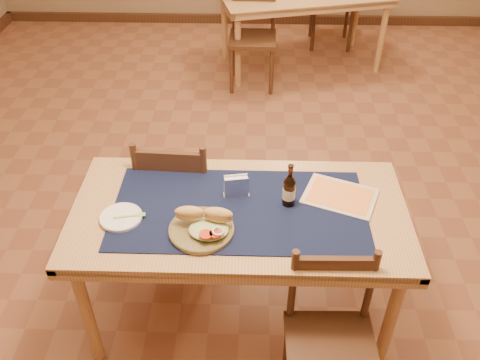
{
  "coord_description": "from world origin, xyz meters",
  "views": [
    {
      "loc": [
        0.06,
        -2.6,
        2.36
      ],
      "look_at": [
        0.0,
        -0.7,
        0.85
      ],
      "focal_mm": 38.0,
      "sensor_mm": 36.0,
      "label": 1
    }
  ],
  "objects_px": {
    "chair_main_far": "(179,193)",
    "sandwich_plate": "(204,226)",
    "chair_main_near": "(331,340)",
    "beer_bottle": "(289,190)",
    "napkin_holder": "(236,187)",
    "main_table": "(239,222)",
    "back_table": "(304,1)"
  },
  "relations": [
    {
      "from": "sandwich_plate",
      "to": "beer_bottle",
      "type": "bearing_deg",
      "value": 27.25
    },
    {
      "from": "beer_bottle",
      "to": "napkin_holder",
      "type": "distance_m",
      "value": 0.26
    },
    {
      "from": "sandwich_plate",
      "to": "napkin_holder",
      "type": "distance_m",
      "value": 0.29
    },
    {
      "from": "napkin_holder",
      "to": "beer_bottle",
      "type": "bearing_deg",
      "value": -13.15
    },
    {
      "from": "chair_main_far",
      "to": "beer_bottle",
      "type": "xyz_separation_m",
      "value": [
        0.6,
        -0.4,
        0.37
      ]
    },
    {
      "from": "back_table",
      "to": "beer_bottle",
      "type": "distance_m",
      "value": 3.11
    },
    {
      "from": "chair_main_far",
      "to": "back_table",
      "type": "bearing_deg",
      "value": 71.75
    },
    {
      "from": "chair_main_near",
      "to": "beer_bottle",
      "type": "relative_size",
      "value": 3.71
    },
    {
      "from": "main_table",
      "to": "beer_bottle",
      "type": "relative_size",
      "value": 6.99
    },
    {
      "from": "sandwich_plate",
      "to": "back_table",
      "type": "bearing_deg",
      "value": 78.33
    },
    {
      "from": "main_table",
      "to": "back_table",
      "type": "distance_m",
      "value": 3.18
    },
    {
      "from": "back_table",
      "to": "beer_bottle",
      "type": "relative_size",
      "value": 7.66
    },
    {
      "from": "beer_bottle",
      "to": "sandwich_plate",
      "type": "bearing_deg",
      "value": -152.75
    },
    {
      "from": "chair_main_far",
      "to": "beer_bottle",
      "type": "distance_m",
      "value": 0.81
    },
    {
      "from": "main_table",
      "to": "sandwich_plate",
      "type": "distance_m",
      "value": 0.25
    },
    {
      "from": "chair_main_far",
      "to": "sandwich_plate",
      "type": "xyz_separation_m",
      "value": [
        0.21,
        -0.6,
        0.31
      ]
    },
    {
      "from": "sandwich_plate",
      "to": "napkin_holder",
      "type": "xyz_separation_m",
      "value": [
        0.14,
        0.26,
        0.02
      ]
    },
    {
      "from": "sandwich_plate",
      "to": "chair_main_near",
      "type": "bearing_deg",
      "value": -30.61
    },
    {
      "from": "back_table",
      "to": "napkin_holder",
      "type": "bearing_deg",
      "value": -100.14
    },
    {
      "from": "back_table",
      "to": "sandwich_plate",
      "type": "xyz_separation_m",
      "value": [
        -0.68,
        -3.29,
        0.12
      ]
    },
    {
      "from": "chair_main_far",
      "to": "sandwich_plate",
      "type": "height_order",
      "value": "chair_main_far"
    },
    {
      "from": "main_table",
      "to": "sandwich_plate",
      "type": "xyz_separation_m",
      "value": [
        -0.16,
        -0.16,
        0.12
      ]
    },
    {
      "from": "sandwich_plate",
      "to": "napkin_holder",
      "type": "height_order",
      "value": "sandwich_plate"
    },
    {
      "from": "back_table",
      "to": "chair_main_near",
      "type": "height_order",
      "value": "chair_main_near"
    },
    {
      "from": "chair_main_far",
      "to": "chair_main_near",
      "type": "relative_size",
      "value": 1.07
    },
    {
      "from": "chair_main_far",
      "to": "napkin_holder",
      "type": "height_order",
      "value": "chair_main_far"
    },
    {
      "from": "napkin_holder",
      "to": "chair_main_near",
      "type": "bearing_deg",
      "value": -54.08
    },
    {
      "from": "back_table",
      "to": "sandwich_plate",
      "type": "relative_size",
      "value": 5.9
    },
    {
      "from": "chair_main_near",
      "to": "napkin_holder",
      "type": "height_order",
      "value": "napkin_holder"
    },
    {
      "from": "main_table",
      "to": "back_table",
      "type": "bearing_deg",
      "value": 80.5
    },
    {
      "from": "back_table",
      "to": "beer_bottle",
      "type": "xyz_separation_m",
      "value": [
        -0.29,
        -3.09,
        0.17
      ]
    },
    {
      "from": "back_table",
      "to": "chair_main_near",
      "type": "bearing_deg",
      "value": -91.77
    }
  ]
}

